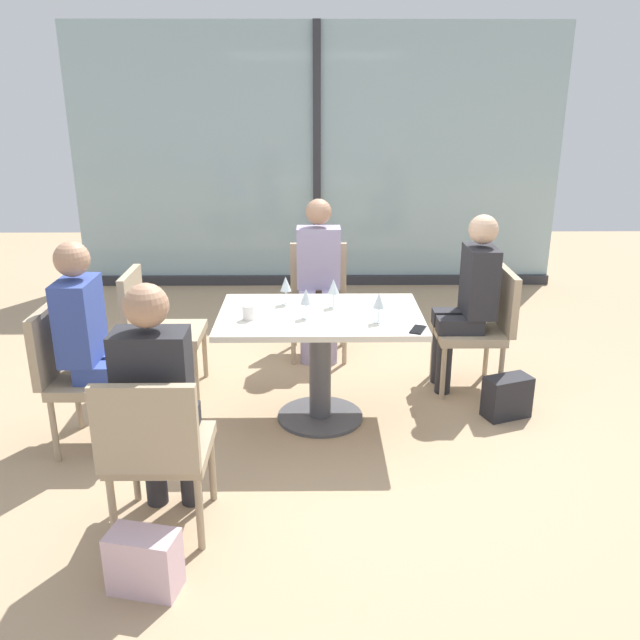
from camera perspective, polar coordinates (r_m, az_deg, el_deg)
The scene contains 20 objects.
ground_plane at distance 4.42m, azimuth 0.01°, elevation -8.41°, with size 12.00×12.00×0.00m, color tan.
window_wall_backdrop at distance 7.16m, azimuth -0.27°, elevation 12.52°, with size 5.12×0.10×2.70m.
dining_table_main at distance 4.20m, azimuth 0.01°, elevation -1.89°, with size 1.27×0.83×0.73m.
chair_far_right at distance 4.81m, azimuth 13.82°, elevation -0.20°, with size 0.50×0.46×0.87m.
chair_front_left at distance 3.21m, azimuth -13.92°, elevation -10.41°, with size 0.46×0.50×0.87m.
chair_near_window at distance 5.36m, azimuth -0.13°, elevation 2.37°, with size 0.46×0.51×0.87m.
chair_side_end at distance 4.16m, azimuth -20.14°, elevation -3.96°, with size 0.50×0.46×0.87m.
chair_far_left at distance 4.79m, azimuth -13.98°, elevation -0.30°, with size 0.50×0.46×0.87m.
person_far_right at distance 4.72m, azimuth 12.73°, elevation 2.12°, with size 0.39×0.34×1.26m.
person_front_left at distance 3.21m, azimuth -13.78°, elevation -6.29°, with size 0.34×0.39×1.26m.
person_near_window at distance 5.20m, azimuth -0.12°, elevation 4.16°, with size 0.34×0.39×1.26m.
person_side_end at distance 4.05m, azimuth -19.01°, elevation -1.35°, with size 0.39×0.34×1.26m.
wine_glass_0 at distance 4.22m, azimuth 1.17°, elevation 2.83°, with size 0.07×0.07×0.18m.
wine_glass_1 at distance 4.28m, azimuth -2.96°, elevation 3.06°, with size 0.07×0.07×0.18m.
wine_glass_2 at distance 4.01m, azimuth -1.21°, elevation 1.96°, with size 0.07×0.07×0.18m.
wine_glass_3 at distance 3.95m, azimuth 5.09°, elevation 1.62°, with size 0.07×0.07×0.18m.
coffee_cup at distance 4.03m, azimuth -6.18°, elevation 0.66°, with size 0.08×0.08×0.09m, color white.
cell_phone_on_table at distance 3.89m, azimuth 8.42°, elevation -0.82°, with size 0.07×0.14×0.01m, color black.
handbag_0 at distance 4.55m, azimuth 15.79°, elevation -6.38°, with size 0.30×0.16×0.28m, color #232328.
handbag_1 at distance 3.11m, azimuth -14.88°, elevation -19.45°, with size 0.30×0.16×0.28m, color beige.
Camera 1 is at (-0.04, -3.92, 2.06)m, focal length 37.22 mm.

